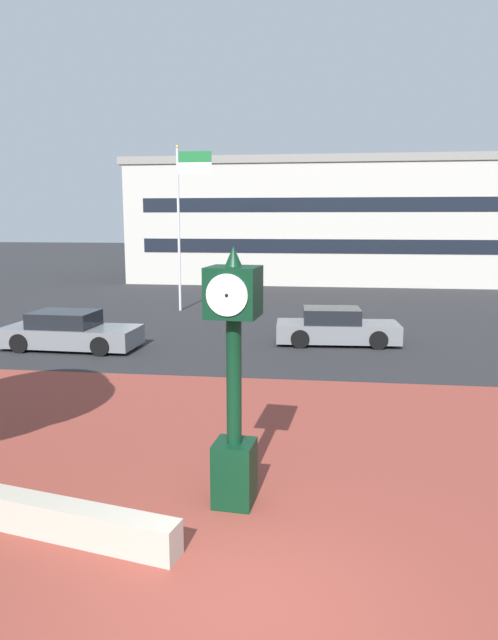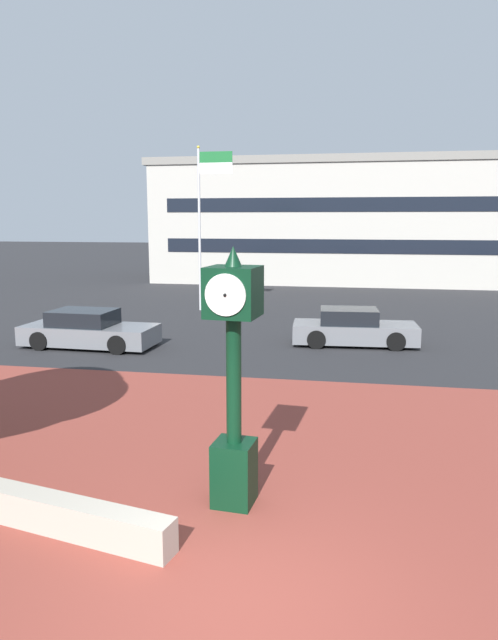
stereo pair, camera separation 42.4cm
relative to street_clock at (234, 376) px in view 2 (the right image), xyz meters
The scene contains 8 objects.
ground_plane 3.14m from the street_clock, 77.11° to the right, with size 200.00×200.00×0.00m, color #262628.
plaza_brick_paving 2.15m from the street_clock, 38.87° to the left, with size 44.00×13.51×0.01m, color brown.
planter_wall 3.02m from the street_clock, 147.69° to the right, with size 3.20×0.40×0.50m, color #ADA393.
street_clock is the anchor object (origin of this frame).
car_street_mid 12.56m from the street_clock, 125.66° to the left, with size 4.62×2.07×1.28m.
car_street_far 12.33m from the street_clock, 81.89° to the left, with size 4.37×2.01×1.28m.
flagpole_primary 19.77m from the street_clock, 106.04° to the left, with size 1.68×0.14×7.73m.
civic_building 35.06m from the street_clock, 87.25° to the left, with size 28.30×10.59×8.42m.
Camera 2 is at (1.21, -5.92, 4.36)m, focal length 32.66 mm.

